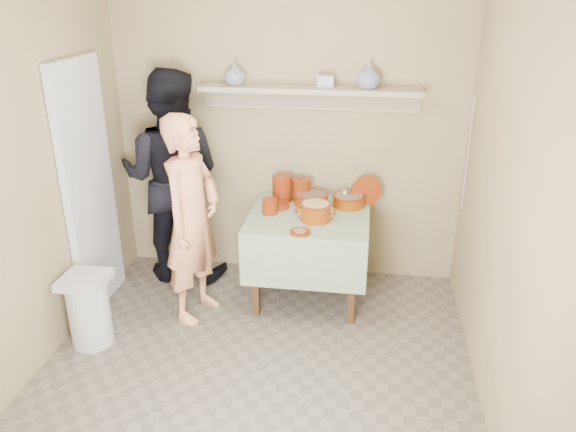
% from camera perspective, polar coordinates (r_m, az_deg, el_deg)
% --- Properties ---
extents(ground, '(3.50, 3.50, 0.00)m').
position_cam_1_polar(ground, '(3.91, -3.94, -17.16)').
color(ground, '#6A6053').
rests_on(ground, ground).
extents(tile_panel, '(0.06, 0.70, 2.00)m').
position_cam_1_polar(tile_panel, '(4.68, -19.55, 2.61)').
color(tile_panel, silver).
rests_on(tile_panel, ground).
extents(plate_stack_a, '(0.17, 0.17, 0.22)m').
position_cam_1_polar(plate_stack_a, '(4.80, -0.62, 2.82)').
color(plate_stack_a, '#671B04').
rests_on(plate_stack_a, serving_table).
extents(plate_stack_b, '(0.16, 0.16, 0.19)m').
position_cam_1_polar(plate_stack_b, '(4.81, 1.37, 2.68)').
color(plate_stack_b, '#671B04').
rests_on(plate_stack_b, serving_table).
extents(bowl_stack, '(0.13, 0.13, 0.13)m').
position_cam_1_polar(bowl_stack, '(4.54, -1.85, 0.99)').
color(bowl_stack, '#671B04').
rests_on(bowl_stack, serving_table).
extents(empty_bowl, '(0.16, 0.16, 0.05)m').
position_cam_1_polar(empty_bowl, '(4.67, -0.82, 1.12)').
color(empty_bowl, '#671B04').
rests_on(empty_bowl, serving_table).
extents(propped_lid, '(0.26, 0.12, 0.25)m').
position_cam_1_polar(propped_lid, '(4.76, 7.95, 2.57)').
color(propped_lid, '#671B04').
rests_on(propped_lid, serving_table).
extents(vase_right, '(0.22, 0.22, 0.20)m').
position_cam_1_polar(vase_right, '(4.59, 8.19, 13.93)').
color(vase_right, navy).
rests_on(vase_right, wall_shelf).
extents(vase_left, '(0.23, 0.23, 0.19)m').
position_cam_1_polar(vase_left, '(4.72, -5.44, 14.21)').
color(vase_left, navy).
rests_on(vase_left, wall_shelf).
extents(ceramic_box, '(0.14, 0.10, 0.09)m').
position_cam_1_polar(ceramic_box, '(4.63, 3.88, 13.51)').
color(ceramic_box, navy).
rests_on(ceramic_box, wall_shelf).
extents(person_cook, '(0.54, 0.68, 1.65)m').
position_cam_1_polar(person_cook, '(4.35, -9.71, -0.38)').
color(person_cook, '#F09767').
rests_on(person_cook, ground).
extents(person_helper, '(0.92, 0.72, 1.87)m').
position_cam_1_polar(person_helper, '(4.98, -11.71, 3.88)').
color(person_helper, black).
rests_on(person_helper, ground).
extents(room_shell, '(3.04, 3.54, 2.62)m').
position_cam_1_polar(room_shell, '(3.14, -4.73, 6.03)').
color(room_shell, tan).
rests_on(room_shell, ground).
extents(serving_table, '(0.97, 0.97, 0.76)m').
position_cam_1_polar(serving_table, '(4.62, 2.18, -1.07)').
color(serving_table, '#4C2D16').
rests_on(serving_table, ground).
extents(cazuela_meat_a, '(0.30, 0.30, 0.10)m').
position_cam_1_polar(cazuela_meat_a, '(4.72, 2.36, 1.78)').
color(cazuela_meat_a, '#6F2806').
rests_on(cazuela_meat_a, serving_table).
extents(cazuela_meat_b, '(0.28, 0.28, 0.10)m').
position_cam_1_polar(cazuela_meat_b, '(4.72, 6.19, 1.68)').
color(cazuela_meat_b, '#6F2806').
rests_on(cazuela_meat_b, serving_table).
extents(ladle, '(0.08, 0.26, 0.19)m').
position_cam_1_polar(ladle, '(4.72, 5.83, 2.34)').
color(ladle, silver).
rests_on(ladle, cazuela_meat_b).
extents(cazuela_rice, '(0.33, 0.25, 0.14)m').
position_cam_1_polar(cazuela_rice, '(4.41, 2.80, 0.60)').
color(cazuela_rice, '#6F2806').
rests_on(cazuela_rice, serving_table).
extents(front_plate, '(0.16, 0.16, 0.03)m').
position_cam_1_polar(front_plate, '(4.21, 1.24, -1.62)').
color(front_plate, '#671B04').
rests_on(front_plate, serving_table).
extents(wall_shelf, '(1.80, 0.25, 0.21)m').
position_cam_1_polar(wall_shelf, '(4.68, 2.26, 12.47)').
color(wall_shelf, tan).
rests_on(wall_shelf, room_shell).
extents(trash_bin, '(0.32, 0.32, 0.56)m').
position_cam_1_polar(trash_bin, '(4.42, -19.56, -8.94)').
color(trash_bin, silver).
rests_on(trash_bin, ground).
extents(electrical_cord, '(0.01, 0.05, 0.90)m').
position_cam_1_polar(electrical_cord, '(4.65, 17.78, 5.96)').
color(electrical_cord, silver).
rests_on(electrical_cord, wall_shelf).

